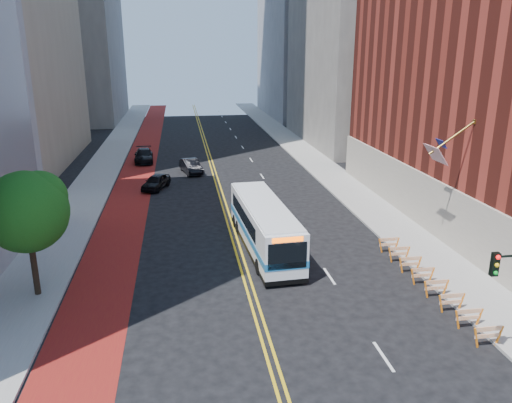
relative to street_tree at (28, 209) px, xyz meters
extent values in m
plane|color=black|center=(11.24, -6.04, -4.91)|extent=(160.00, 160.00, 0.00)
cube|color=gray|center=(-0.76, 23.96, -4.84)|extent=(4.00, 140.00, 0.15)
cube|color=gray|center=(23.24, 23.96, -4.84)|extent=(4.00, 140.00, 0.15)
cube|color=maroon|center=(3.14, 23.96, -4.91)|extent=(3.60, 140.00, 0.01)
cube|color=gold|center=(11.06, 23.96, -4.91)|extent=(0.14, 140.00, 0.01)
cube|color=gold|center=(11.42, 23.96, -4.91)|extent=(0.14, 140.00, 0.01)
cube|color=silver|center=(16.04, -8.04, -4.90)|extent=(0.14, 2.20, 0.01)
cube|color=silver|center=(16.04, -0.04, -4.90)|extent=(0.14, 2.20, 0.01)
cube|color=silver|center=(16.04, 7.96, -4.90)|extent=(0.14, 2.20, 0.01)
cube|color=silver|center=(16.04, 15.96, -4.90)|extent=(0.14, 2.20, 0.01)
cube|color=silver|center=(16.04, 23.96, -4.90)|extent=(0.14, 2.20, 0.01)
cube|color=silver|center=(16.04, 31.96, -4.90)|extent=(0.14, 2.20, 0.01)
cube|color=silver|center=(16.04, 39.96, -4.90)|extent=(0.14, 2.20, 0.01)
cube|color=silver|center=(16.04, 47.96, -4.90)|extent=(0.14, 2.20, 0.01)
cube|color=silver|center=(16.04, 55.96, -4.90)|extent=(0.14, 2.20, 0.01)
cube|color=silver|center=(16.04, 63.96, -4.90)|extent=(0.14, 2.20, 0.01)
cube|color=silver|center=(16.04, 71.96, -4.90)|extent=(0.14, 2.20, 0.01)
cube|color=silver|center=(16.04, 79.96, -4.90)|extent=(0.14, 2.20, 0.01)
cube|color=#9E9384|center=(25.29, 5.96, -2.91)|extent=(0.50, 36.00, 4.00)
cube|color=black|center=(25.39, -0.04, -3.81)|extent=(0.35, 2.80, 2.20)
cube|color=black|center=(25.39, 6.96, -3.81)|extent=(0.35, 2.80, 2.20)
cube|color=black|center=(25.39, 13.96, -3.81)|extent=(0.35, 2.80, 2.20)
cube|color=#A57F33|center=(25.29, 1.96, 3.59)|extent=(0.25, 0.25, 0.25)
cylinder|color=#A57F33|center=(23.94, 1.96, 2.69)|extent=(2.85, 0.12, 2.05)
cube|color=#B21419|center=(22.94, 1.96, 1.69)|extent=(0.75, 1.90, 1.05)
cube|color=navy|center=(23.49, 2.41, 2.24)|extent=(0.39, 0.85, 0.52)
cube|color=orange|center=(20.29, -8.04, -4.41)|extent=(0.32, 0.06, 0.99)
cube|color=orange|center=(21.39, -8.04, -4.41)|extent=(0.32, 0.06, 0.99)
cube|color=orange|center=(20.84, -8.04, -4.01)|extent=(1.25, 0.05, 0.22)
cube|color=orange|center=(20.84, -8.04, -4.36)|extent=(1.25, 0.05, 0.18)
cube|color=orange|center=(20.29, -6.49, -4.41)|extent=(0.32, 0.06, 0.99)
cube|color=orange|center=(21.39, -6.49, -4.41)|extent=(0.32, 0.06, 0.99)
cube|color=orange|center=(20.84, -6.49, -4.01)|extent=(1.25, 0.05, 0.22)
cube|color=orange|center=(20.84, -6.49, -4.36)|extent=(1.25, 0.05, 0.18)
cube|color=orange|center=(20.29, -4.94, -4.41)|extent=(0.32, 0.06, 0.99)
cube|color=orange|center=(21.39, -4.94, -4.41)|extent=(0.32, 0.06, 0.99)
cube|color=orange|center=(20.84, -4.94, -4.01)|extent=(1.25, 0.05, 0.22)
cube|color=orange|center=(20.84, -4.94, -4.36)|extent=(1.25, 0.05, 0.18)
cube|color=orange|center=(20.29, -3.39, -4.41)|extent=(0.32, 0.06, 0.99)
cube|color=orange|center=(21.39, -3.39, -4.41)|extent=(0.32, 0.06, 0.99)
cube|color=orange|center=(20.84, -3.39, -4.01)|extent=(1.25, 0.05, 0.22)
cube|color=orange|center=(20.84, -3.39, -4.36)|extent=(1.25, 0.05, 0.18)
cube|color=orange|center=(20.29, -1.84, -4.41)|extent=(0.32, 0.06, 0.99)
cube|color=orange|center=(21.39, -1.84, -4.41)|extent=(0.32, 0.06, 0.99)
cube|color=orange|center=(20.84, -1.84, -4.01)|extent=(1.25, 0.05, 0.22)
cube|color=orange|center=(20.84, -1.84, -4.36)|extent=(1.25, 0.05, 0.18)
cube|color=orange|center=(20.29, -0.29, -4.41)|extent=(0.32, 0.06, 0.99)
cube|color=orange|center=(21.39, -0.29, -4.41)|extent=(0.32, 0.06, 0.99)
cube|color=orange|center=(20.84, -0.29, -4.01)|extent=(1.25, 0.05, 0.22)
cube|color=orange|center=(20.84, -0.29, -4.36)|extent=(1.25, 0.05, 0.18)
cube|color=orange|center=(20.29, 1.26, -4.41)|extent=(0.32, 0.06, 0.99)
cube|color=orange|center=(21.39, 1.26, -4.41)|extent=(0.32, 0.06, 0.99)
cube|color=orange|center=(20.84, 1.26, -4.01)|extent=(1.25, 0.05, 0.22)
cube|color=orange|center=(20.84, 1.26, -4.36)|extent=(1.25, 0.05, 0.18)
cube|color=orange|center=(20.29, 2.81, -4.41)|extent=(0.32, 0.06, 0.99)
cube|color=orange|center=(21.39, 2.81, -4.41)|extent=(0.32, 0.06, 0.99)
cube|color=orange|center=(20.84, 2.81, -4.01)|extent=(1.25, 0.05, 0.22)
cube|color=orange|center=(20.84, 2.81, -4.36)|extent=(1.25, 0.05, 0.18)
cylinder|color=black|center=(-0.06, -0.04, -3.16)|extent=(0.32, 0.32, 3.20)
sphere|color=#12490F|center=(-0.06, -0.04, -0.16)|extent=(4.20, 4.20, 4.20)
sphere|color=#12490F|center=(0.54, 0.36, 0.44)|extent=(2.80, 2.80, 2.80)
sphere|color=#12490F|center=(-0.56, -0.34, 0.24)|extent=(2.40, 2.40, 2.40)
cube|color=black|center=(19.54, -9.54, -0.16)|extent=(0.28, 0.22, 0.95)
sphere|color=red|center=(19.54, -9.68, 0.19)|extent=(0.18, 0.18, 0.18)
sphere|color=yellow|center=(19.54, -9.68, -0.14)|extent=(0.18, 0.18, 0.18)
sphere|color=#0CA526|center=(19.54, -9.68, -0.47)|extent=(0.18, 0.18, 0.18)
cube|color=silver|center=(12.97, 4.58, -3.22)|extent=(3.10, 11.57, 2.72)
cube|color=#1D649E|center=(12.97, 4.58, -3.62)|extent=(3.14, 11.61, 0.43)
cube|color=black|center=(12.92, 5.34, -2.76)|extent=(2.96, 8.14, 0.91)
cube|color=black|center=(13.27, -1.11, -3.00)|extent=(2.19, 0.21, 1.53)
cube|color=black|center=(12.66, 10.27, -2.81)|extent=(1.99, 0.20, 0.95)
cube|color=#FF5905|center=(13.28, -1.12, -2.05)|extent=(1.74, 0.17, 0.29)
cube|color=silver|center=(12.97, 4.58, -1.81)|extent=(2.94, 10.99, 0.11)
cube|color=black|center=(12.97, 4.58, -4.58)|extent=(3.13, 11.60, 0.29)
cylinder|color=black|center=(12.04, 0.86, -4.43)|extent=(0.34, 0.97, 0.95)
cylinder|color=black|center=(14.29, 0.98, -4.43)|extent=(0.34, 0.97, 0.95)
cylinder|color=black|center=(11.67, 7.72, -4.43)|extent=(0.34, 0.97, 0.95)
cylinder|color=black|center=(13.92, 7.84, -4.43)|extent=(0.34, 0.97, 0.95)
cylinder|color=black|center=(11.59, 9.09, -4.43)|extent=(0.34, 0.97, 0.95)
cylinder|color=black|center=(13.84, 9.21, -4.43)|extent=(0.34, 0.97, 0.95)
imported|color=black|center=(5.39, 20.65, -4.22)|extent=(2.99, 4.36, 1.38)
imported|color=black|center=(8.81, 26.49, -4.17)|extent=(2.55, 4.72, 1.48)
imported|color=black|center=(3.54, 32.76, -4.16)|extent=(2.34, 5.24, 1.49)
camera|label=1|loc=(7.81, -25.52, 7.76)|focal=35.00mm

